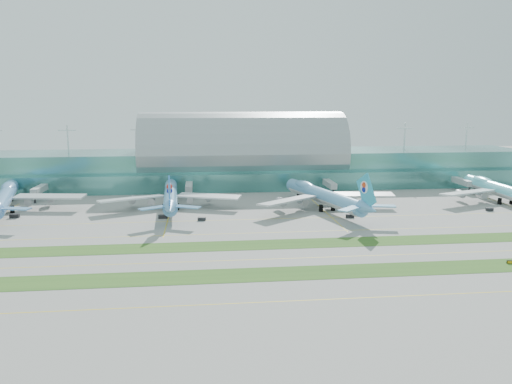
{
  "coord_description": "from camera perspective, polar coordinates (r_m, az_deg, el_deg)",
  "views": [
    {
      "loc": [
        -24.05,
        -165.12,
        50.05
      ],
      "look_at": [
        0.0,
        55.0,
        9.0
      ],
      "focal_mm": 35.0,
      "sensor_mm": 36.0,
      "label": 1
    }
  ],
  "objects": [
    {
      "name": "airliner_d",
      "position": [
        273.94,
        26.23,
        0.27
      ],
      "size": [
        67.96,
        77.03,
        21.22
      ],
      "rotation": [
        0.0,
        0.0,
        -0.02
      ],
      "color": "#6FE4F5",
      "rests_on": "ground"
    },
    {
      "name": "grass_strip_far",
      "position": [
        176.09,
        1.88,
        -6.0
      ],
      "size": [
        420.0,
        12.0,
        0.08
      ],
      "primitive_type": "cube",
      "color": "#2D591E",
      "rests_on": "ground"
    },
    {
      "name": "gse_b",
      "position": [
        238.5,
        -25.88,
        -2.47
      ],
      "size": [
        3.86,
        2.09,
        1.69
      ],
      "primitive_type": "cube",
      "rotation": [
        0.0,
        0.0,
        0.02
      ],
      "color": "black",
      "rests_on": "ground"
    },
    {
      "name": "terminal",
      "position": [
        297.06,
        -1.55,
        3.57
      ],
      "size": [
        340.0,
        69.1,
        36.0
      ],
      "color": "#3D7A75",
      "rests_on": "ground"
    },
    {
      "name": "gse_c",
      "position": [
        217.2,
        -10.6,
        -2.79
      ],
      "size": [
        4.04,
        2.06,
        1.6
      ],
      "primitive_type": "cube",
      "rotation": [
        0.0,
        0.0,
        0.09
      ],
      "color": "black",
      "rests_on": "ground"
    },
    {
      "name": "airliner_a",
      "position": [
        253.0,
        -26.8,
        -0.48
      ],
      "size": [
        68.51,
        79.13,
        22.1
      ],
      "rotation": [
        0.0,
        0.0,
        0.25
      ],
      "color": "#5A8DC7",
      "rests_on": "ground"
    },
    {
      "name": "airliner_c",
      "position": [
        232.73,
        7.6,
        -0.32
      ],
      "size": [
        67.17,
        77.71,
        21.78
      ],
      "rotation": [
        0.0,
        0.0,
        0.27
      ],
      "color": "#5C9CCB",
      "rests_on": "ground"
    },
    {
      "name": "gse_g",
      "position": [
        251.57,
        25.14,
        -1.81
      ],
      "size": [
        3.31,
        2.13,
        1.49
      ],
      "primitive_type": "cube",
      "rotation": [
        0.0,
        0.0,
        -0.15
      ],
      "color": "black",
      "rests_on": "ground"
    },
    {
      "name": "gse_d",
      "position": [
        211.34,
        -6.21,
        -3.07
      ],
      "size": [
        3.58,
        2.48,
        1.35
      ],
      "primitive_type": "cube",
      "rotation": [
        0.0,
        0.0,
        -0.18
      ],
      "color": "black",
      "rests_on": "ground"
    },
    {
      "name": "ground",
      "position": [
        174.2,
        1.98,
        -6.2
      ],
      "size": [
        700.0,
        700.0,
        0.0
      ],
      "primitive_type": "plane",
      "color": "gray",
      "rests_on": "ground"
    },
    {
      "name": "taxiline_c",
      "position": [
        191.35,
        1.21,
        -4.66
      ],
      "size": [
        420.0,
        0.35,
        0.01
      ],
      "primitive_type": "cube",
      "color": "yellow",
      "rests_on": "ground"
    },
    {
      "name": "taxiline_a",
      "position": [
        129.61,
        5.07,
        -12.25
      ],
      "size": [
        420.0,
        0.35,
        0.01
      ],
      "primitive_type": "cube",
      "color": "yellow",
      "rests_on": "ground"
    },
    {
      "name": "gse_e",
      "position": [
        223.54,
        11.54,
        -2.49
      ],
      "size": [
        2.92,
        1.55,
        1.22
      ],
      "primitive_type": "cube",
      "rotation": [
        0.0,
        0.0,
        -0.04
      ],
      "color": "#C4980B",
      "rests_on": "ground"
    },
    {
      "name": "airliner_b",
      "position": [
        236.01,
        -9.73,
        -0.33
      ],
      "size": [
        65.63,
        74.57,
        20.52
      ],
      "rotation": [
        0.0,
        0.0,
        0.05
      ],
      "color": "#5995C5",
      "rests_on": "ground"
    },
    {
      "name": "taxiway_sign_east",
      "position": [
        174.78,
        27.13,
        -7.14
      ],
      "size": [
        2.64,
        0.75,
        1.12
      ],
      "rotation": [
        0.0,
        0.0,
        -0.17
      ],
      "color": "black",
      "rests_on": "ground"
    },
    {
      "name": "taxiline_d",
      "position": [
        212.5,
        0.44,
        -3.12
      ],
      "size": [
        420.0,
        0.35,
        0.01
      ],
      "primitive_type": "cube",
      "color": "yellow",
      "rests_on": "ground"
    },
    {
      "name": "gse_f",
      "position": [
        218.96,
        10.69,
        -2.69
      ],
      "size": [
        3.85,
        2.35,
        1.55
      ],
      "primitive_type": "cube",
      "rotation": [
        0.0,
        0.0,
        -0.2
      ],
      "color": "black",
      "rests_on": "ground"
    },
    {
      "name": "taxiline_b",
      "position": [
        161.0,
        2.69,
        -7.62
      ],
      "size": [
        420.0,
        0.35,
        0.01
      ],
      "primitive_type": "cube",
      "color": "yellow",
      "rests_on": "ground"
    },
    {
      "name": "grass_strip_near",
      "position": [
        147.92,
        3.54,
        -9.28
      ],
      "size": [
        420.0,
        12.0,
        0.08
      ],
      "primitive_type": "cube",
      "color": "#2D591E",
      "rests_on": "ground"
    }
  ]
}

